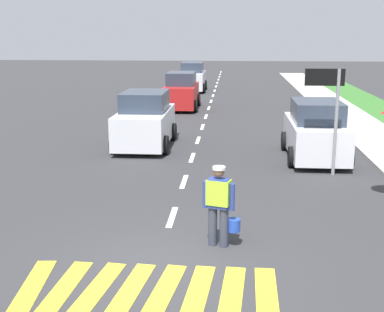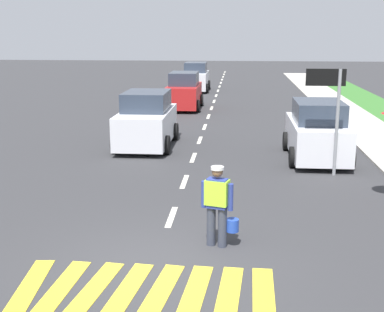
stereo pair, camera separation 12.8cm
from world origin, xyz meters
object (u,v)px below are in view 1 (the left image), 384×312
at_px(car_oncoming_second, 181,92).
at_px(car_oncoming_third, 192,78).
at_px(car_oncoming_lead, 145,121).
at_px(car_parked_curbside, 316,132).
at_px(lane_direction_sign, 329,96).
at_px(road_worker, 220,202).

height_order(car_oncoming_second, car_oncoming_third, car_oncoming_third).
bearing_deg(car_oncoming_second, car_oncoming_lead, -92.20).
xyz_separation_m(car_oncoming_lead, car_oncoming_second, (0.38, 9.96, -0.02)).
bearing_deg(car_oncoming_third, car_parked_curbside, -74.14).
xyz_separation_m(lane_direction_sign, car_oncoming_second, (-5.75, 13.54, -1.46)).
distance_m(lane_direction_sign, car_parked_curbside, 2.53).
relative_size(road_worker, car_parked_curbside, 0.41).
xyz_separation_m(road_worker, car_parked_curbside, (3.04, 7.80, -0.00)).
bearing_deg(car_oncoming_lead, car_oncoming_third, 89.06).
bearing_deg(car_oncoming_third, road_worker, -84.41).
bearing_deg(car_oncoming_third, lane_direction_sign, -75.47).
bearing_deg(car_oncoming_lead, lane_direction_sign, -30.29).
distance_m(lane_direction_sign, car_oncoming_lead, 7.25).
xyz_separation_m(lane_direction_sign, car_oncoming_lead, (-6.13, 3.58, -1.44)).
relative_size(car_oncoming_lead, car_parked_curbside, 1.01).
bearing_deg(lane_direction_sign, car_oncoming_third, 104.53).
height_order(road_worker, car_oncoming_lead, car_oncoming_lead).
distance_m(car_oncoming_lead, car_parked_curbside, 6.30).
bearing_deg(lane_direction_sign, road_worker, -118.01).
xyz_separation_m(lane_direction_sign, car_parked_curbside, (-0.02, 2.06, -1.48)).
bearing_deg(car_oncoming_second, car_parked_curbside, -63.50).
height_order(lane_direction_sign, car_oncoming_second, lane_direction_sign).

